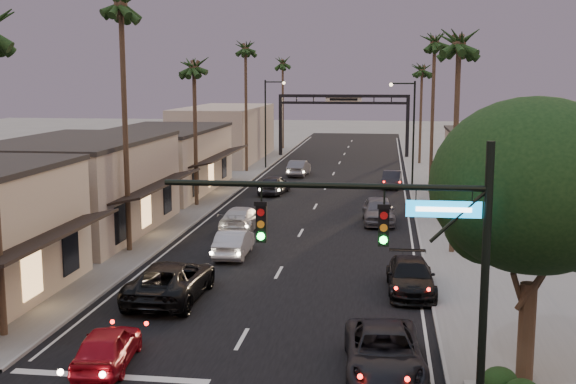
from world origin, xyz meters
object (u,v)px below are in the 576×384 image
(streetlight_right, at_px, (410,127))
(palm_rb, at_px, (435,37))
(palm_far, at_px, (283,60))
(palm_lc, at_px, (194,61))
(oncoming_pickup, at_px, (171,280))
(oncoming_silver, at_px, (234,243))
(palm_ra, at_px, (459,35))
(streetlight_left, at_px, (268,117))
(traffic_signal, at_px, (410,245))
(arch, at_px, (343,110))
(curbside_black, at_px, (411,277))
(palm_ld, at_px, (245,44))
(palm_rc, at_px, (422,66))
(corner_tree, at_px, (537,193))
(oncoming_red, at_px, (107,346))
(curbside_near, at_px, (384,352))

(streetlight_right, distance_m, palm_rb, 7.35)
(palm_rb, xyz_separation_m, palm_far, (-16.90, 34.00, -0.97))
(palm_lc, xyz_separation_m, oncoming_pickup, (4.69, -21.78, -9.64))
(palm_lc, distance_m, oncoming_silver, 18.06)
(oncoming_silver, bearing_deg, palm_rb, -118.87)
(streetlight_right, relative_size, oncoming_pickup, 1.50)
(palm_ra, bearing_deg, streetlight_left, 114.54)
(traffic_signal, distance_m, streetlight_left, 55.45)
(arch, relative_size, curbside_black, 3.07)
(arch, height_order, oncoming_silver, arch)
(streetlight_right, height_order, palm_ld, palm_ld)
(palm_ra, height_order, palm_rb, palm_rb)
(traffic_signal, xyz_separation_m, palm_rc, (2.91, 60.00, 5.39))
(palm_ld, xyz_separation_m, oncoming_silver, (5.77, -33.06, -11.70))
(traffic_signal, distance_m, palm_ra, 21.19)
(corner_tree, height_order, oncoming_silver, corner_tree)
(palm_rb, xyz_separation_m, palm_rc, (0.00, 20.00, -1.95))
(palm_rc, xyz_separation_m, palm_far, (-16.90, 14.00, 0.97))
(curbside_black, bearing_deg, oncoming_red, -138.55)
(arch, xyz_separation_m, oncoming_silver, (-2.83, -48.06, -4.82))
(palm_ld, bearing_deg, corner_tree, -69.19)
(curbside_black, bearing_deg, palm_ra, 69.91)
(palm_rc, distance_m, oncoming_silver, 44.66)
(arch, distance_m, oncoming_pickup, 56.11)
(palm_lc, bearing_deg, traffic_signal, -65.94)
(arch, xyz_separation_m, palm_rb, (8.60, -26.00, 6.88))
(streetlight_left, distance_m, oncoming_pickup, 44.11)
(corner_tree, distance_m, oncoming_red, 14.36)
(traffic_signal, xyz_separation_m, arch, (-5.69, 66.00, 0.45))
(palm_ra, relative_size, palm_rc, 1.08)
(palm_ra, xyz_separation_m, oncoming_silver, (-11.43, -2.06, -10.73))
(streetlight_right, bearing_deg, palm_ra, -85.43)
(palm_lc, bearing_deg, palm_far, 89.59)
(oncoming_pickup, height_order, curbside_black, oncoming_pickup)
(curbside_black, bearing_deg, streetlight_right, 86.39)
(palm_ld, bearing_deg, traffic_signal, -74.35)
(streetlight_left, relative_size, palm_rb, 0.63)
(traffic_signal, distance_m, curbside_black, 13.33)
(traffic_signal, relative_size, palm_lc, 0.70)
(oncoming_pickup, distance_m, oncoming_silver, 7.79)
(arch, height_order, oncoming_red, arch)
(corner_tree, bearing_deg, oncoming_red, -178.07)
(streetlight_right, bearing_deg, curbside_near, -92.80)
(palm_ld, relative_size, curbside_near, 2.68)
(corner_tree, distance_m, streetlight_left, 53.15)
(streetlight_right, bearing_deg, palm_lc, -149.89)
(palm_rc, distance_m, curbside_near, 57.36)
(arch, relative_size, palm_ra, 1.15)
(palm_ld, height_order, palm_rc, palm_ld)
(palm_rb, xyz_separation_m, oncoming_pickup, (-12.51, -29.78, -11.58))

